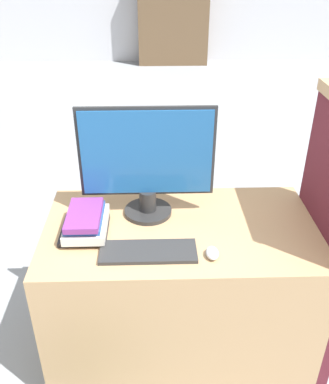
# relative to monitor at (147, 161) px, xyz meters

# --- Properties ---
(desk) EXTENTS (1.21, 0.68, 0.73)m
(desk) POSITION_rel_monitor_xyz_m (0.14, -0.12, -0.63)
(desk) COLOR tan
(desk) RESTS_ON ground_plane
(carrel_divider) EXTENTS (0.07, 0.59, 1.32)m
(carrel_divider) POSITION_rel_monitor_xyz_m (0.78, -0.17, -0.33)
(carrel_divider) COLOR #5B1E28
(carrel_divider) RESTS_ON ground_plane
(monitor) EXTENTS (0.59, 0.22, 0.51)m
(monitor) POSITION_rel_monitor_xyz_m (0.00, 0.00, 0.00)
(monitor) COLOR #282828
(monitor) RESTS_ON desk
(keyboard) EXTENTS (0.39, 0.15, 0.02)m
(keyboard) POSITION_rel_monitor_xyz_m (0.00, -0.30, -0.26)
(keyboard) COLOR #2D2D2D
(keyboard) RESTS_ON desk
(mouse) EXTENTS (0.05, 0.08, 0.03)m
(mouse) POSITION_rel_monitor_xyz_m (0.26, -0.33, -0.25)
(mouse) COLOR silver
(mouse) RESTS_ON desk
(book_stack) EXTENTS (0.20, 0.27, 0.11)m
(book_stack) POSITION_rel_monitor_xyz_m (-0.27, -0.14, -0.22)
(book_stack) COLOR #232328
(book_stack) RESTS_ON desk
(bookshelf_far) EXTENTS (1.17, 0.32, 1.60)m
(bookshelf_far) POSITION_rel_monitor_xyz_m (0.40, 5.89, -0.20)
(bookshelf_far) COLOR brown
(bookshelf_far) RESTS_ON ground_plane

